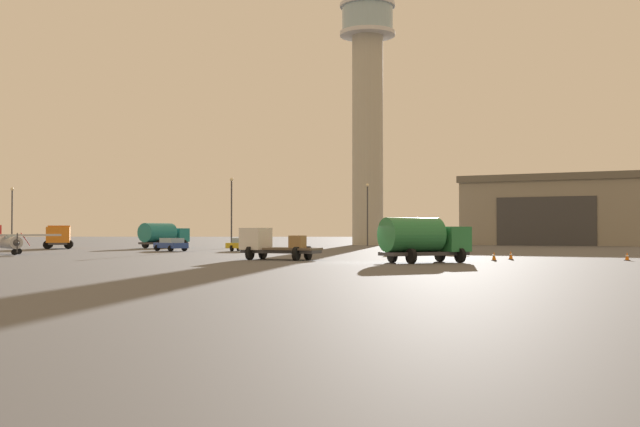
% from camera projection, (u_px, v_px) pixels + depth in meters
% --- Properties ---
extents(ground_plane, '(400.00, 400.00, 0.00)m').
position_uv_depth(ground_plane, '(356.00, 262.00, 52.76)').
color(ground_plane, '#545456').
extents(control_tower, '(8.26, 8.26, 40.03)m').
position_uv_depth(control_tower, '(368.00, 103.00, 115.56)').
color(control_tower, '#B2AD9E').
rests_on(control_tower, ground_plane).
extents(hangar, '(31.44, 28.43, 10.18)m').
position_uv_depth(hangar, '(558.00, 211.00, 117.09)').
color(hangar, gray).
rests_on(hangar, ground_plane).
extents(airplane_yellow, '(8.15, 10.29, 3.11)m').
position_uv_depth(airplane_yellow, '(430.00, 237.00, 78.72)').
color(airplane_yellow, gold).
rests_on(airplane_yellow, ground_plane).
extents(airplane_silver, '(7.83, 7.06, 2.67)m').
position_uv_depth(airplane_silver, '(8.00, 241.00, 69.89)').
color(airplane_silver, '#B7BABF').
rests_on(airplane_silver, ground_plane).
extents(truck_fuel_tanker_teal, '(5.30, 7.04, 3.04)m').
position_uv_depth(truck_fuel_tanker_teal, '(163.00, 234.00, 94.85)').
color(truck_fuel_tanker_teal, '#38383D').
rests_on(truck_fuel_tanker_teal, ground_plane).
extents(truck_box_orange, '(4.51, 6.48, 2.74)m').
position_uv_depth(truck_box_orange, '(59.00, 236.00, 91.39)').
color(truck_box_orange, '#38383D').
rests_on(truck_box_orange, ground_plane).
extents(truck_fuel_tanker_green, '(6.44, 5.06, 3.04)m').
position_uv_depth(truck_fuel_tanker_green, '(422.00, 238.00, 52.22)').
color(truck_fuel_tanker_green, '#38383D').
rests_on(truck_fuel_tanker_green, ground_plane).
extents(truck_flatbed_white, '(6.25, 4.30, 2.37)m').
position_uv_depth(truck_flatbed_white, '(270.00, 244.00, 57.60)').
color(truck_flatbed_white, '#38383D').
rests_on(truck_flatbed_white, ground_plane).
extents(car_yellow, '(4.46, 2.99, 1.37)m').
position_uv_depth(car_yellow, '(247.00, 244.00, 80.31)').
color(car_yellow, gold).
rests_on(car_yellow, ground_plane).
extents(car_blue, '(4.12, 4.10, 1.37)m').
position_uv_depth(car_blue, '(171.00, 244.00, 80.91)').
color(car_blue, '#2847A8').
rests_on(car_blue, ground_plane).
extents(light_post_west, '(0.44, 0.44, 7.71)m').
position_uv_depth(light_post_west, '(12.00, 211.00, 99.77)').
color(light_post_west, '#38383D').
rests_on(light_post_west, ground_plane).
extents(light_post_east, '(0.44, 0.44, 8.59)m').
position_uv_depth(light_post_east, '(232.00, 206.00, 94.58)').
color(light_post_east, '#38383D').
rests_on(light_post_east, ground_plane).
extents(light_post_north, '(0.44, 0.44, 8.60)m').
position_uv_depth(light_post_north, '(367.00, 209.00, 106.36)').
color(light_post_north, '#38383D').
rests_on(light_post_north, ground_plane).
extents(traffic_cone_near_left, '(0.36, 0.36, 0.66)m').
position_uv_depth(traffic_cone_near_left, '(511.00, 255.00, 57.81)').
color(traffic_cone_near_left, black).
rests_on(traffic_cone_near_left, ground_plane).
extents(traffic_cone_near_right, '(0.36, 0.36, 0.64)m').
position_uv_depth(traffic_cone_near_right, '(494.00, 256.00, 55.91)').
color(traffic_cone_near_right, black).
rests_on(traffic_cone_near_right, ground_plane).
extents(traffic_cone_mid_apron, '(0.36, 0.36, 0.61)m').
position_uv_depth(traffic_cone_mid_apron, '(627.00, 256.00, 55.93)').
color(traffic_cone_mid_apron, black).
rests_on(traffic_cone_mid_apron, ground_plane).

